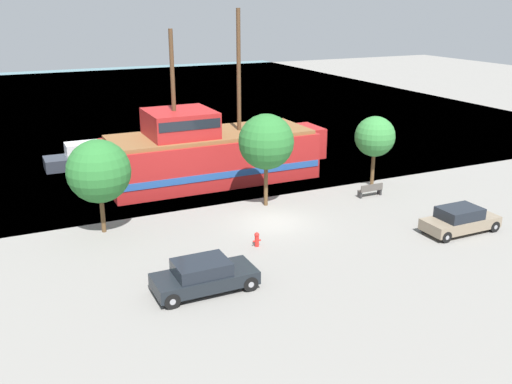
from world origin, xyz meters
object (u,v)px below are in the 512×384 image
Objects in this scene: pirate_ship at (210,153)px; bench_promenade_east at (371,190)px; fire_hydrant at (257,239)px; parked_car_curb_front at (204,276)px; moored_boat_dockside at (91,157)px; parked_car_curb_mid at (460,220)px.

pirate_ship is 11.18m from bench_promenade_east.
pirate_ship is at bearing 80.57° from fire_hydrant.
moored_boat_dockside is at bearing 92.25° from parked_car_curb_front.
moored_boat_dockside is at bearing 133.08° from pirate_ship.
pirate_ship is 16.13m from parked_car_curb_front.
moored_boat_dockside is at bearing 125.53° from parked_car_curb_mid.
fire_hydrant is 10.71m from bench_promenade_east.
bench_promenade_east is (9.94, 4.00, 0.02)m from fire_hydrant.
parked_car_curb_front is at bearing -87.75° from moored_boat_dockside.
bench_promenade_east is at bearing -43.78° from pirate_ship.
moored_boat_dockside reaches higher than bench_promenade_east.
parked_car_curb_front is at bearing -178.76° from parked_car_curb_mid.
parked_car_curb_front is at bearing -152.59° from bench_promenade_east.
moored_boat_dockside reaches higher than fire_hydrant.
parked_car_curb_front is 1.04× the size of parked_car_curb_mid.
fire_hydrant is (-10.74, 2.94, -0.29)m from parked_car_curb_mid.
parked_car_curb_mid is 6.99m from bench_promenade_east.
pirate_ship is 17.10m from parked_car_curb_mid.
moored_boat_dockside reaches higher than parked_car_curb_front.
parked_car_curb_mid is (8.80, -14.60, -1.27)m from pirate_ship.
fire_hydrant is at bearing 164.69° from parked_car_curb_mid.
fire_hydrant is at bearing -75.44° from moored_boat_dockside.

